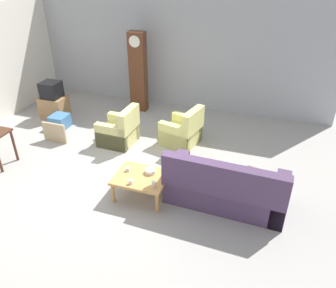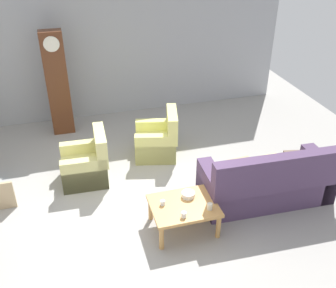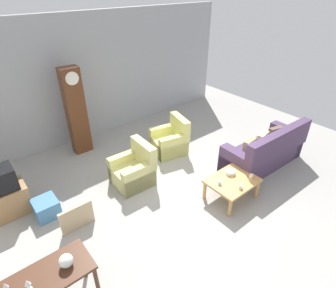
{
  "view_description": "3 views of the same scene",
  "coord_description": "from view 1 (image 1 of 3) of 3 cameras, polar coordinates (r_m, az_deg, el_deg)",
  "views": [
    {
      "loc": [
        2.63,
        -5.16,
        4.02
      ],
      "look_at": [
        0.77,
        0.34,
        0.6
      ],
      "focal_mm": 35.72,
      "sensor_mm": 36.0,
      "label": 1
    },
    {
      "loc": [
        -0.84,
        -4.87,
        4.09
      ],
      "look_at": [
        0.64,
        0.37,
        0.86
      ],
      "focal_mm": 41.9,
      "sensor_mm": 36.0,
      "label": 2
    },
    {
      "loc": [
        -3.08,
        -3.12,
        3.85
      ],
      "look_at": [
        0.23,
        0.91,
        0.67
      ],
      "focal_mm": 29.27,
      "sensor_mm": 36.0,
      "label": 3
    }
  ],
  "objects": [
    {
      "name": "tv_crt",
      "position": [
        9.43,
        -19.32,
        8.75
      ],
      "size": [
        0.48,
        0.44,
        0.42
      ],
      "primitive_type": "cube",
      "color": "black",
      "rests_on": "tv_stand_cabinet"
    },
    {
      "name": "armchair_olive_near",
      "position": [
        7.89,
        -8.29,
        2.11
      ],
      "size": [
        0.82,
        0.79,
        0.92
      ],
      "color": "#CCC67A",
      "rests_on": "ground_plane"
    },
    {
      "name": "bowl_white_stacked",
      "position": [
        6.15,
        -3.03,
        -4.63
      ],
      "size": [
        0.2,
        0.2,
        0.08
      ],
      "primitive_type": "cylinder",
      "color": "white",
      "rests_on": "coffee_table_wood"
    },
    {
      "name": "ground_plane",
      "position": [
        7.05,
        -6.81,
        -4.49
      ],
      "size": [
        10.4,
        10.4,
        0.0
      ],
      "primitive_type": "plane",
      "color": "#999691"
    },
    {
      "name": "garage_door_wall",
      "position": [
        9.46,
        2.02,
        15.69
      ],
      "size": [
        8.4,
        0.16,
        3.2
      ],
      "primitive_type": "cube",
      "color": "#9EA0A5",
      "rests_on": "ground_plane"
    },
    {
      "name": "couch_floral",
      "position": [
        6.02,
        9.7,
        -7.49
      ],
      "size": [
        2.13,
        0.96,
        1.04
      ],
      "color": "#4C3856",
      "rests_on": "ground_plane"
    },
    {
      "name": "cup_blue_rimmed",
      "position": [
        6.24,
        -6.86,
        -4.3
      ],
      "size": [
        0.07,
        0.07,
        0.07
      ],
      "primitive_type": "cylinder",
      "color": "silver",
      "rests_on": "coffee_table_wood"
    },
    {
      "name": "grandfather_clock",
      "position": [
        9.32,
        -5.11,
        12.09
      ],
      "size": [
        0.44,
        0.3,
        2.17
      ],
      "color": "#562D19",
      "rests_on": "ground_plane"
    },
    {
      "name": "armchair_olive_far",
      "position": [
        7.8,
        2.46,
        2.08
      ],
      "size": [
        0.95,
        0.92,
        0.92
      ],
      "color": "#DAD877",
      "rests_on": "ground_plane"
    },
    {
      "name": "tv_stand_cabinet",
      "position": [
        9.61,
        -18.82,
        6.0
      ],
      "size": [
        0.68,
        0.52,
        0.58
      ],
      "primitive_type": "cube",
      "color": "#997047",
      "rests_on": "ground_plane"
    },
    {
      "name": "coffee_table_wood",
      "position": [
        6.14,
        -4.58,
        -5.99
      ],
      "size": [
        0.96,
        0.76,
        0.44
      ],
      "color": "tan",
      "rests_on": "ground_plane"
    },
    {
      "name": "cup_cream_tall",
      "position": [
        5.82,
        -2.45,
        -6.83
      ],
      "size": [
        0.08,
        0.08,
        0.1
      ],
      "primitive_type": "cylinder",
      "color": "beige",
      "rests_on": "coffee_table_wood"
    },
    {
      "name": "cup_white_porcelain",
      "position": [
        5.92,
        -6.35,
        -6.41
      ],
      "size": [
        0.07,
        0.07,
        0.08
      ],
      "primitive_type": "cylinder",
      "color": "white",
      "rests_on": "coffee_table_wood"
    },
    {
      "name": "storage_box_blue",
      "position": [
        9.02,
        -17.97,
        3.69
      ],
      "size": [
        0.42,
        0.44,
        0.34
      ],
      "primitive_type": "cube",
      "color": "teal",
      "rests_on": "ground_plane"
    },
    {
      "name": "framed_picture_leaning",
      "position": [
        8.34,
        -18.8,
        1.85
      ],
      "size": [
        0.6,
        0.05,
        0.49
      ],
      "primitive_type": "cube",
      "color": "tan",
      "rests_on": "ground_plane"
    }
  ]
}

